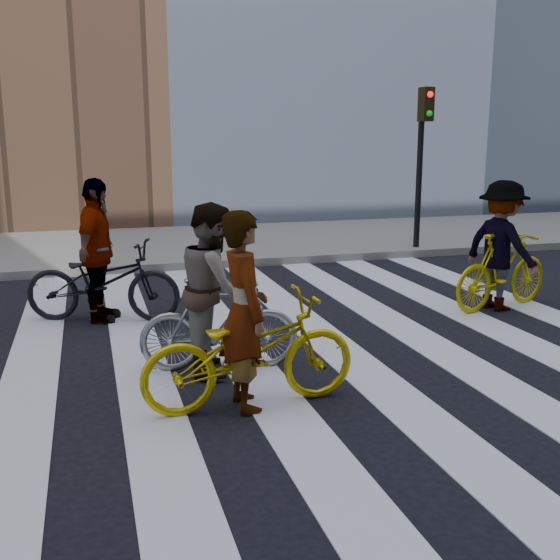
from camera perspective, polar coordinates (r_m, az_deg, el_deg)
name	(u,v)px	position (r m, az deg, el deg)	size (l,w,h in m)	color
ground	(292,354)	(7.36, 1.03, -6.45)	(100.00, 100.00, 0.00)	black
sidewalk_far	(189,244)	(14.48, -7.93, 3.09)	(100.00, 5.00, 0.15)	slate
zebra_crosswalk	(292,353)	(7.35, 1.03, -6.40)	(8.25, 10.00, 0.01)	white
traffic_signal	(423,142)	(13.62, 12.31, 11.67)	(0.22, 0.42, 3.33)	black
bike_yellow_left	(250,352)	(5.83, -2.63, -6.25)	(0.68, 1.95, 1.02)	gold
bike_silver_mid	(219,324)	(6.77, -5.31, -3.84)	(0.46, 1.63, 0.98)	#9A9BA3
bike_yellow_right	(502,271)	(9.65, 18.80, 0.76)	(0.51, 1.80, 1.08)	#C4B60A
bike_dark_rear	(103,281)	(8.84, -15.18, -0.11)	(0.71, 2.02, 1.06)	black
rider_left	(244,311)	(5.71, -3.15, -2.75)	(0.65, 0.42, 1.77)	slate
rider_mid	(214,288)	(6.66, -5.80, -0.72)	(0.85, 0.66, 1.74)	slate
rider_right	(501,246)	(9.57, 18.70, 2.84)	(1.16, 0.67, 1.80)	slate
rider_rear	(97,251)	(8.76, -15.65, 2.45)	(1.10, 0.46, 1.87)	slate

